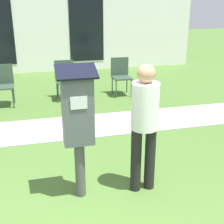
# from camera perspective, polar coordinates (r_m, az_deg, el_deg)

# --- Properties ---
(sidewalk) EXTENTS (12.00, 1.10, 0.02)m
(sidewalk) POSITION_cam_1_polar(r_m,az_deg,el_deg) (5.80, -9.85, -3.01)
(sidewalk) COLOR #B7B2A8
(sidewalk) RESTS_ON ground
(building_facade) EXTENTS (10.00, 0.26, 3.20)m
(building_facade) POSITION_cam_1_polar(r_m,az_deg,el_deg) (10.35, -12.82, 16.00)
(building_facade) COLOR white
(building_facade) RESTS_ON ground
(parking_meter) EXTENTS (0.44, 0.31, 1.59)m
(parking_meter) POSITION_cam_1_polar(r_m,az_deg,el_deg) (3.48, -6.24, -0.90)
(parking_meter) COLOR #4C4C4C
(parking_meter) RESTS_ON ground
(person_standing) EXTENTS (0.32, 0.32, 1.58)m
(person_standing) POSITION_cam_1_polar(r_m,az_deg,el_deg) (3.65, 5.96, -1.40)
(person_standing) COLOR black
(person_standing) RESTS_ON ground
(outdoor_chair_left) EXTENTS (0.44, 0.44, 0.90)m
(outdoor_chair_left) POSITION_cam_1_polar(r_m,az_deg,el_deg) (7.26, -19.29, 5.21)
(outdoor_chair_left) COLOR #334738
(outdoor_chair_left) RESTS_ON ground
(outdoor_chair_middle) EXTENTS (0.44, 0.44, 0.90)m
(outdoor_chair_middle) POSITION_cam_1_polar(r_m,az_deg,el_deg) (7.41, -8.62, 6.41)
(outdoor_chair_middle) COLOR #334738
(outdoor_chair_middle) RESTS_ON ground
(outdoor_chair_right) EXTENTS (0.44, 0.44, 0.90)m
(outdoor_chair_right) POSITION_cam_1_polar(r_m,az_deg,el_deg) (7.68, 1.61, 7.10)
(outdoor_chair_right) COLOR #334738
(outdoor_chair_right) RESTS_ON ground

